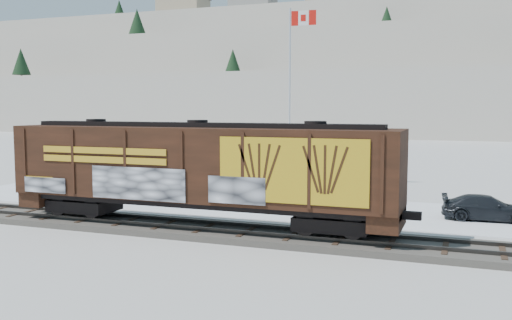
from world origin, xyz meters
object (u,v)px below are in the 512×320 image
at_px(car_silver, 92,186).
at_px(car_white, 249,192).
at_px(car_dark, 487,208).
at_px(hopper_railcar, 198,167).
at_px(flagpole, 291,120).

distance_m(car_silver, car_white, 9.95).
height_order(car_silver, car_dark, car_silver).
height_order(hopper_railcar, flagpole, flagpole).
bearing_deg(car_silver, flagpole, -35.38).
distance_m(flagpole, car_white, 9.60).
xyz_separation_m(flagpole, car_white, (0.25, -8.81, -3.80)).
relative_size(hopper_railcar, flagpole, 1.43).
bearing_deg(car_silver, car_dark, -77.79).
bearing_deg(car_white, car_dark, -67.89).
relative_size(flagpole, car_silver, 2.94).
relative_size(flagpole, car_white, 2.61).
relative_size(hopper_railcar, car_dark, 4.19).
relative_size(hopper_railcar, car_silver, 4.21).
bearing_deg(car_dark, car_white, 87.03).
distance_m(hopper_railcar, flagpole, 16.06).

